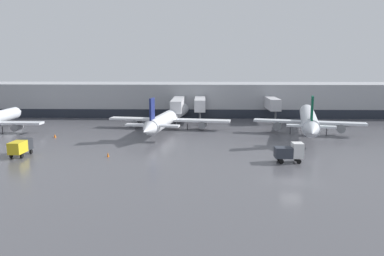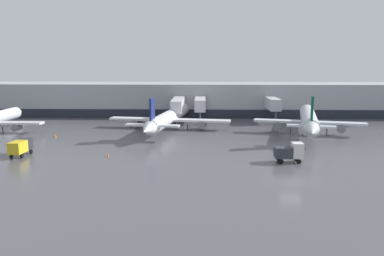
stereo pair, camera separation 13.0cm
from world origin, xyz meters
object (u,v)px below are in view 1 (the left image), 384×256
parked_jet_0 (169,117)px  service_truck_1 (21,146)px  parked_jet_1 (309,119)px  traffic_cone_4 (108,155)px  service_truck_0 (290,152)px  traffic_cone_2 (55,136)px

parked_jet_0 → service_truck_1: size_ratio=8.06×
parked_jet_1 → traffic_cone_4: size_ratio=48.37×
traffic_cone_4 → parked_jet_1: bearing=28.7°
parked_jet_0 → service_truck_0: 35.25m
parked_jet_0 → traffic_cone_2: 24.48m
parked_jet_0 → traffic_cone_4: 27.25m
parked_jet_1 → service_truck_0: (-9.02, -22.72, -1.52)m
parked_jet_1 → service_truck_0: 24.49m
parked_jet_0 → service_truck_1: (-21.33, -26.01, -0.99)m
parked_jet_0 → traffic_cone_2: bearing=125.0°
parked_jet_1 → traffic_cone_2: 51.64m
traffic_cone_2 → service_truck_0: bearing=-22.9°
parked_jet_0 → service_truck_0: bearing=-135.9°
service_truck_0 → service_truck_1: 41.88m
service_truck_1 → service_truck_0: bearing=-91.7°
parked_jet_1 → traffic_cone_2: size_ratio=50.61×
traffic_cone_4 → service_truck_1: bearing=179.4°
service_truck_1 → traffic_cone_4: service_truck_1 is taller
service_truck_0 → traffic_cone_4: size_ratio=5.84×
parked_jet_0 → traffic_cone_4: size_ratio=54.51×
parked_jet_1 → service_truck_0: size_ratio=8.28×
traffic_cone_4 → traffic_cone_2: bearing=133.4°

